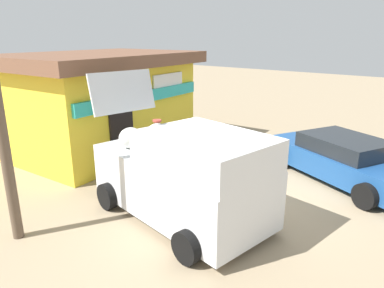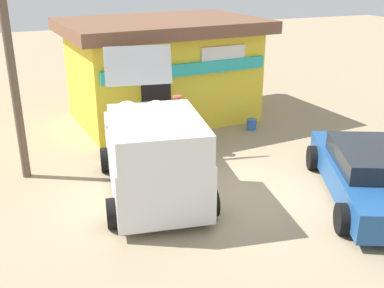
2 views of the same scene
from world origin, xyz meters
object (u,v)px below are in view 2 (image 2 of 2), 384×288
at_px(vendor_standing, 178,121).
at_px(customer_bending, 146,131).
at_px(storefront_bar, 163,68).
at_px(unloaded_banana_pile, 139,143).
at_px(paint_bucket, 251,124).
at_px(parked_sedan, 370,174).
at_px(delivery_van, 153,153).

xyz_separation_m(vendor_standing, customer_bending, (-0.96, -0.26, -0.07)).
relative_size(storefront_bar, customer_bending, 4.59).
bearing_deg(vendor_standing, unloaded_banana_pile, 145.47).
bearing_deg(customer_bending, vendor_standing, 14.95).
bearing_deg(unloaded_banana_pile, customer_bending, -92.13).
bearing_deg(vendor_standing, paint_bucket, 18.56).
bearing_deg(parked_sedan, customer_bending, 136.90).
bearing_deg(paint_bucket, vendor_standing, -161.44).
xyz_separation_m(customer_bending, unloaded_banana_pile, (0.03, 0.90, -0.67)).
xyz_separation_m(storefront_bar, vendor_standing, (-0.63, -3.18, -0.75)).
relative_size(parked_sedan, customer_bending, 3.32).
xyz_separation_m(parked_sedan, unloaded_banana_pile, (-4.01, 4.68, -0.37)).
distance_m(parked_sedan, unloaded_banana_pile, 6.17).
distance_m(delivery_van, customer_bending, 1.87).
distance_m(unloaded_banana_pile, paint_bucket, 3.77).
bearing_deg(vendor_standing, delivery_van, -122.66).
xyz_separation_m(parked_sedan, vendor_standing, (-3.08, 4.04, 0.36)).
distance_m(storefront_bar, vendor_standing, 3.32).
distance_m(storefront_bar, unloaded_banana_pile, 3.33).
relative_size(customer_bending, unloaded_banana_pile, 1.65).
height_order(parked_sedan, paint_bucket, parked_sedan).
xyz_separation_m(delivery_van, unloaded_banana_pile, (0.41, 2.73, -0.80)).
relative_size(parked_sedan, unloaded_banana_pile, 5.48).
height_order(parked_sedan, customer_bending, customer_bending).
bearing_deg(delivery_van, customer_bending, 78.43).
bearing_deg(vendor_standing, storefront_bar, 78.70).
bearing_deg(customer_bending, parked_sedan, -43.10).
bearing_deg(customer_bending, paint_bucket, 17.66).
bearing_deg(customer_bending, unloaded_banana_pile, 87.87).
relative_size(parked_sedan, paint_bucket, 13.99).
relative_size(storefront_bar, paint_bucket, 19.35).
relative_size(parked_sedan, vendor_standing, 2.91).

